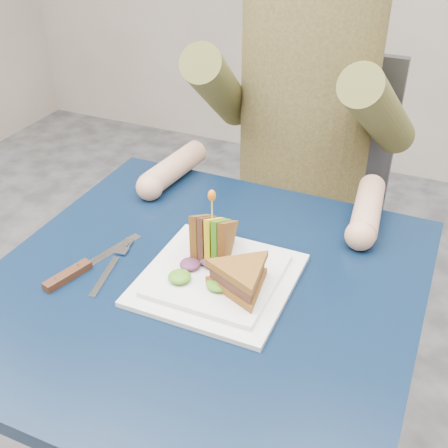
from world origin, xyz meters
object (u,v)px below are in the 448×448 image
at_px(knife, 77,270).
at_px(diner, 307,79).
at_px(table, 203,315).
at_px(plate, 218,278).
at_px(sandwich_flat, 242,278).
at_px(sandwich_upright, 212,239).
at_px(chair, 308,192).
at_px(fork, 111,267).

bearing_deg(knife, diner, 71.80).
bearing_deg(diner, table, -90.00).
xyz_separation_m(plate, sandwich_flat, (0.06, -0.02, 0.04)).
relative_size(diner, plate, 2.87).
bearing_deg(sandwich_upright, table, -85.47).
xyz_separation_m(table, chair, (0.00, 0.71, -0.11)).
relative_size(table, sandwich_upright, 4.92).
xyz_separation_m(plate, fork, (-0.20, -0.04, -0.01)).
bearing_deg(diner, sandwich_upright, -90.49).
distance_m(table, chair, 0.72).
xyz_separation_m(diner, fork, (-0.17, -0.63, -0.18)).
bearing_deg(table, chair, 90.00).
distance_m(diner, fork, 0.67).
distance_m(sandwich_upright, knife, 0.25).
bearing_deg(sandwich_upright, chair, 89.60).
bearing_deg(plate, chair, 92.15).
xyz_separation_m(sandwich_flat, fork, (-0.25, -0.02, -0.04)).
relative_size(plate, sandwich_flat, 1.55).
height_order(diner, knife, diner).
distance_m(sandwich_flat, sandwich_upright, 0.11).
bearing_deg(fork, plate, 12.44).
xyz_separation_m(table, sandwich_upright, (-0.00, 0.06, 0.13)).
relative_size(chair, knife, 4.26).
bearing_deg(fork, chair, 77.07).
height_order(chair, plate, chair).
xyz_separation_m(chair, sandwich_upright, (-0.00, -0.65, 0.24)).
bearing_deg(fork, knife, -142.32).
distance_m(chair, sandwich_flat, 0.76).
height_order(sandwich_flat, knife, sandwich_flat).
height_order(plate, fork, plate).
bearing_deg(table, sandwich_upright, 94.53).
xyz_separation_m(sandwich_upright, fork, (-0.16, -0.09, -0.05)).
bearing_deg(fork, diner, 74.85).
bearing_deg(fork, table, 10.22).
relative_size(plate, knife, 1.19).
distance_m(sandwich_upright, fork, 0.19).
xyz_separation_m(chair, diner, (-0.00, -0.11, 0.37)).
height_order(table, chair, chair).
xyz_separation_m(chair, knife, (-0.22, -0.78, 0.20)).
height_order(chair, sandwich_flat, chair).
bearing_deg(table, plate, 25.76).
xyz_separation_m(table, sandwich_flat, (0.08, -0.01, 0.12)).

